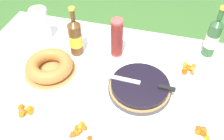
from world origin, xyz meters
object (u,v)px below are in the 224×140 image
(cider_bottle_green, at_px, (213,38))
(snack_plate_left, at_px, (77,133))
(cider_bottle_amber, at_px, (75,37))
(snack_plate_far, at_px, (24,113))
(snack_plate_near, at_px, (189,69))
(serving_knife, at_px, (146,84))
(bundt_cake, at_px, (49,66))
(paper_towel_roll, at_px, (41,25))
(cup_stack, at_px, (117,38))
(berry_tart, at_px, (140,87))
(snack_plate_right, at_px, (202,134))

(cider_bottle_green, relative_size, snack_plate_left, 1.44)
(cider_bottle_amber, bearing_deg, snack_plate_far, -99.92)
(snack_plate_near, bearing_deg, serving_knife, -134.77)
(snack_plate_near, bearing_deg, bundt_cake, -164.59)
(serving_knife, bearing_deg, paper_towel_roll, -19.54)
(cup_stack, distance_m, snack_plate_left, 0.61)
(paper_towel_roll, bearing_deg, berry_tart, -21.79)
(snack_plate_left, bearing_deg, serving_knife, 52.70)
(serving_knife, xyz_separation_m, cider_bottle_amber, (-0.47, 0.21, 0.06))
(bundt_cake, bearing_deg, snack_plate_left, -49.03)
(snack_plate_left, bearing_deg, cup_stack, 86.59)
(snack_plate_near, xyz_separation_m, paper_towel_roll, (-0.96, 0.06, 0.10))
(snack_plate_right, bearing_deg, cider_bottle_amber, 152.40)
(cider_bottle_amber, bearing_deg, cider_bottle_green, 14.15)
(cup_stack, height_order, snack_plate_right, cup_stack)
(snack_plate_near, height_order, snack_plate_left, snack_plate_near)
(cup_stack, height_order, snack_plate_far, cup_stack)
(cider_bottle_amber, xyz_separation_m, snack_plate_near, (0.69, 0.01, -0.11))
(serving_knife, xyz_separation_m, bundt_cake, (-0.56, 0.01, -0.02))
(cider_bottle_green, bearing_deg, cup_stack, -164.52)
(berry_tart, distance_m, snack_plate_far, 0.61)
(cider_bottle_amber, height_order, snack_plate_left, cider_bottle_amber)
(snack_plate_right, xyz_separation_m, snack_plate_far, (-0.87, -0.11, 0.00))
(berry_tart, height_order, snack_plate_near, same)
(cider_bottle_amber, xyz_separation_m, snack_plate_right, (0.78, -0.41, -0.11))
(paper_towel_roll, bearing_deg, snack_plate_near, -3.67)
(snack_plate_far, xyz_separation_m, paper_towel_roll, (-0.18, 0.59, 0.10))
(serving_knife, height_order, snack_plate_left, serving_knife)
(snack_plate_right, bearing_deg, snack_plate_left, -165.58)
(snack_plate_near, relative_size, paper_towel_roll, 0.92)
(cider_bottle_amber, relative_size, snack_plate_near, 1.56)
(cider_bottle_amber, xyz_separation_m, paper_towel_roll, (-0.27, 0.07, -0.01))
(serving_knife, relative_size, cider_bottle_amber, 1.16)
(berry_tart, height_order, cup_stack, cup_stack)
(bundt_cake, bearing_deg, snack_plate_far, -89.60)
(serving_knife, height_order, snack_plate_right, serving_knife)
(snack_plate_far, bearing_deg, snack_plate_left, -6.86)
(snack_plate_near, height_order, snack_plate_far, snack_plate_far)
(snack_plate_near, bearing_deg, cider_bottle_green, 60.56)
(snack_plate_left, bearing_deg, cider_bottle_green, 52.01)
(cup_stack, height_order, snack_plate_left, cup_stack)
(cup_stack, relative_size, snack_plate_left, 1.08)
(snack_plate_near, bearing_deg, cider_bottle_amber, -178.89)
(berry_tart, bearing_deg, cup_stack, 127.20)
(berry_tart, relative_size, cider_bottle_amber, 1.06)
(snack_plate_left, xyz_separation_m, snack_plate_right, (0.57, 0.15, 0.00))
(cider_bottle_amber, bearing_deg, snack_plate_right, -27.60)
(cup_stack, xyz_separation_m, cider_bottle_amber, (-0.25, -0.05, -0.01))
(snack_plate_near, xyz_separation_m, snack_plate_far, (-0.78, -0.53, -0.00))
(berry_tart, height_order, cider_bottle_green, cider_bottle_green)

